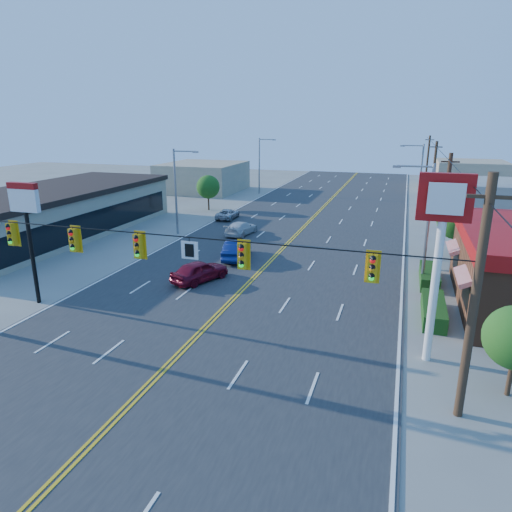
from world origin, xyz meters
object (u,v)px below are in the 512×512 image
(car_blue, at_px, (237,250))
(car_white, at_px, (241,229))
(car_silver, at_px, (228,214))
(car_magenta, at_px, (200,272))
(signal_span, at_px, (162,260))
(kfc_pylon, at_px, (441,232))
(pizza_hut_sign, at_px, (27,218))

(car_blue, distance_m, car_white, 7.72)
(car_white, bearing_deg, car_silver, -51.46)
(car_magenta, distance_m, car_silver, 20.17)
(signal_span, bearing_deg, kfc_pylon, 19.78)
(signal_span, height_order, car_white, signal_span)
(car_magenta, bearing_deg, car_white, -58.73)
(car_blue, xyz_separation_m, car_silver, (-6.12, 13.71, -0.21))
(car_white, distance_m, car_silver, 7.41)
(pizza_hut_sign, height_order, car_white, pizza_hut_sign)
(car_magenta, xyz_separation_m, car_silver, (-5.55, 19.39, -0.17))
(car_white, bearing_deg, pizza_hut_sign, 80.13)
(signal_span, bearing_deg, car_magenta, 107.06)
(car_magenta, distance_m, car_white, 13.17)
(car_white, bearing_deg, car_blue, 114.51)
(signal_span, bearing_deg, car_silver, 106.36)
(signal_span, height_order, car_blue, signal_span)
(signal_span, height_order, car_silver, signal_span)
(pizza_hut_sign, bearing_deg, kfc_pylon, 0.00)
(kfc_pylon, distance_m, car_silver, 32.94)
(kfc_pylon, bearing_deg, signal_span, -160.22)
(signal_span, distance_m, car_blue, 16.74)
(car_silver, bearing_deg, pizza_hut_sign, 82.82)
(car_blue, height_order, car_white, car_blue)
(car_blue, bearing_deg, car_magenta, 74.26)
(car_magenta, height_order, car_blue, car_blue)
(signal_span, bearing_deg, car_white, 101.80)
(car_silver, bearing_deg, car_blue, 111.67)
(car_magenta, xyz_separation_m, car_blue, (0.56, 5.69, 0.04))
(pizza_hut_sign, relative_size, car_silver, 1.74)
(pizza_hut_sign, distance_m, car_white, 20.79)
(signal_span, relative_size, car_white, 5.62)
(kfc_pylon, bearing_deg, car_white, 129.54)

